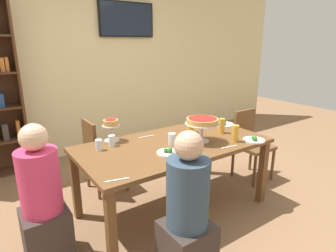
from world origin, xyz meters
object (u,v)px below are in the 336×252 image
Objects in this scene: beer_glass_amber_spare at (222,126)px; cutlery_knife_near at (204,123)px; salad_plate_near_diner at (254,140)px; personal_pizza_stand at (111,126)px; salad_plate_far_diner at (224,124)px; beer_glass_amber_tall at (191,126)px; water_glass_clear_near at (172,139)px; cutlery_fork_near at (147,136)px; water_glass_clear_spare at (112,141)px; diner_head_west at (43,206)px; beer_glass_amber_short at (235,133)px; diner_near_left at (187,219)px; salad_plate_spare at (168,152)px; chair_far_left at (100,152)px; cutlery_knife_far at (117,180)px; water_glass_clear_far at (99,145)px; chair_head_east at (250,141)px; cutlery_fork_far at (229,147)px; deep_dish_pizza_stand at (202,122)px; dining_table at (174,150)px.

beer_glass_amber_spare is 0.41m from cutlery_knife_near.
personal_pizza_stand is at bearing 145.29° from salad_plate_near_diner.
salad_plate_far_diner is 1.68× the size of beer_glass_amber_tall.
personal_pizza_stand is 0.62m from water_glass_clear_near.
salad_plate_far_diner reaches higher than cutlery_fork_near.
water_glass_clear_spare is at bearing 6.89° from cutlery_knife_near.
beer_glass_amber_short is at bearing -9.21° from diner_head_west.
diner_near_left is 5.12× the size of personal_pizza_stand.
cutlery_fork_near is at bearing 81.50° from salad_plate_spare.
chair_far_left is 5.13× the size of beer_glass_amber_short.
cutlery_knife_near and cutlery_knife_far have the same top height.
chair_far_left reaches higher than cutlery_knife_near.
water_glass_clear_far is at bearing 155.60° from beer_glass_amber_short.
salad_plate_far_diner is 1.15× the size of salad_plate_spare.
diner_head_west is 2.51m from chair_head_east.
beer_glass_amber_spare is 0.91× the size of cutlery_fork_far.
deep_dish_pizza_stand is 0.90m from water_glass_clear_spare.
beer_glass_amber_tall is 0.34m from beer_glass_amber_spare.
dining_table is at bearing 149.23° from salad_plate_near_diner.
water_glass_clear_far is 0.57× the size of cutlery_fork_near.
cutlery_knife_near is (0.92, 0.55, -0.01)m from salad_plate_spare.
cutlery_knife_far is (-1.16, -0.59, -0.07)m from beer_glass_amber_tall.
chair_head_east is at bearing 41.22° from salad_plate_near_diner.
beer_glass_amber_tall is 0.51m from cutlery_fork_near.
beer_glass_amber_short is 0.20m from cutlery_fork_far.
diner_near_left is 11.24× the size of water_glass_clear_far.
dining_table is 0.80m from cutlery_knife_near.
chair_far_left is at bearing 0.81° from diner_near_left.
beer_glass_amber_tall is (0.11, 0.31, -0.13)m from deep_dish_pizza_stand.
personal_pizza_stand reaches higher than beer_glass_amber_short.
beer_glass_amber_short is at bearing -34.17° from deep_dish_pizza_stand.
salad_plate_spare is at bearing 15.00° from chair_far_left.
water_glass_clear_spare is (-0.09, 1.06, 0.30)m from diner_near_left.
cutlery_knife_near is (0.84, 0.03, 0.00)m from cutlery_fork_near.
beer_glass_amber_short reaches higher than beer_glass_amber_tall.
diner_head_west is 6.39× the size of cutlery_fork_far.
cutlery_knife_near is at bearing -173.42° from cutlery_fork_near.
chair_far_left is 4.83× the size of cutlery_fork_far.
cutlery_knife_far is (-0.80, -0.41, 0.08)m from dining_table.
chair_far_left is 4.83× the size of cutlery_knife_near.
beer_glass_amber_short is at bearing 34.96° from cutlery_fork_far.
cutlery_fork_far is at bearing 27.69° from chair_head_east.
cutlery_fork_far is at bearing -89.25° from beer_glass_amber_tall.
salad_plate_spare reaches higher than cutlery_fork_far.
beer_glass_amber_spare reaches higher than cutlery_fork_near.
deep_dish_pizza_stand is at bearing 134.43° from cutlery_fork_near.
personal_pizza_stand reaches higher than cutlery_knife_near.
water_glass_clear_spare reaches higher than dining_table.
diner_near_left is 1.06m from deep_dish_pizza_stand.
water_glass_clear_spare is 0.59× the size of cutlery_fork_near.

